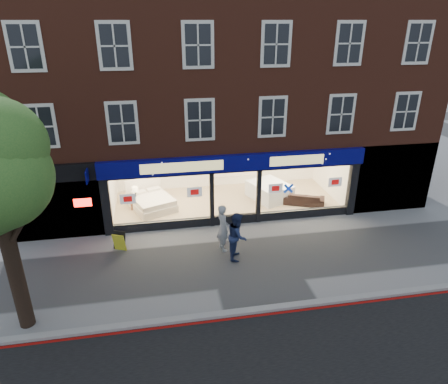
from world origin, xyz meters
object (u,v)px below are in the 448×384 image
object	(u,v)px
mattress_stack	(269,191)
pedestrian_grey	(223,228)
display_bed	(151,201)
a_board	(119,241)
sofa	(304,199)
pedestrian_blue	(237,236)

from	to	relation	value
mattress_stack	pedestrian_grey	size ratio (longest dim) A/B	1.29
display_bed	a_board	world-z (taller)	display_bed
mattress_stack	sofa	size ratio (longest dim) A/B	1.27
mattress_stack	display_bed	bearing A→B (deg)	-179.23
a_board	sofa	bearing A→B (deg)	40.42
pedestrian_grey	a_board	bearing A→B (deg)	67.22
sofa	pedestrian_blue	xyz separation A→B (m)	(-4.19, -3.96, 0.56)
sofa	mattress_stack	bearing A→B (deg)	-9.38
pedestrian_grey	pedestrian_blue	xyz separation A→B (m)	(0.44, -0.68, -0.02)
display_bed	pedestrian_grey	bearing A→B (deg)	-78.87
mattress_stack	sofa	world-z (taller)	mattress_stack
mattress_stack	pedestrian_blue	world-z (taller)	pedestrian_blue
display_bed	pedestrian_blue	size ratio (longest dim) A/B	1.41
mattress_stack	sofa	xyz separation A→B (m)	(1.49, -0.98, -0.12)
a_board	pedestrian_blue	size ratio (longest dim) A/B	0.41
sofa	pedestrian_grey	size ratio (longest dim) A/B	1.01
pedestrian_blue	a_board	bearing A→B (deg)	88.73
sofa	a_board	distance (m)	9.07
a_board	pedestrian_blue	xyz separation A→B (m)	(4.49, -1.35, 0.56)
a_board	pedestrian_blue	bearing A→B (deg)	7.00
display_bed	mattress_stack	bearing A→B (deg)	-21.43
a_board	pedestrian_blue	world-z (taller)	pedestrian_blue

